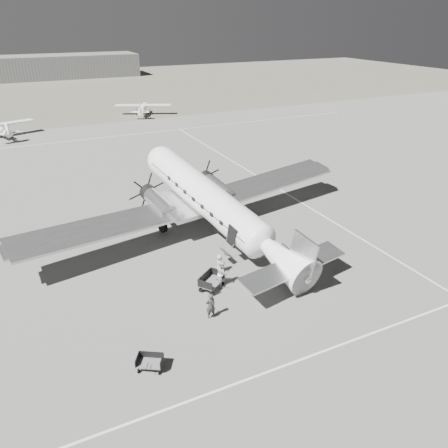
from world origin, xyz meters
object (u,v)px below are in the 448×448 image
at_px(ground_crew, 211,306).
at_px(ramp_agent, 222,273).
at_px(light_plane_right, 143,109).
at_px(dc3_airliner, 213,206).
at_px(baggage_cart_far, 150,363).
at_px(hangar_main, 67,66).
at_px(baggage_cart_near, 211,282).
at_px(passenger, 220,264).

distance_m(ground_crew, ramp_agent, 3.73).
bearing_deg(light_plane_right, dc3_airliner, -76.76).
height_order(baggage_cart_far, ramp_agent, ramp_agent).
height_order(light_plane_right, baggage_cart_far, light_plane_right).
relative_size(hangar_main, ramp_agent, 21.79).
bearing_deg(ground_crew, hangar_main, -93.24).
xyz_separation_m(baggage_cart_far, ramp_agent, (6.96, 5.65, 0.55)).
height_order(hangar_main, baggage_cart_near, hangar_main).
relative_size(light_plane_right, passenger, 7.28).
xyz_separation_m(light_plane_right, ramp_agent, (-11.52, -59.30, -0.14)).
relative_size(dc3_airliner, ground_crew, 18.20).
bearing_deg(hangar_main, baggage_cart_far, -95.96).
relative_size(dc3_airliner, ramp_agent, 16.48).
height_order(ground_crew, ramp_agent, ramp_agent).
distance_m(hangar_main, light_plane_right, 66.33).
distance_m(hangar_main, ground_crew, 128.75).
bearing_deg(baggage_cart_far, light_plane_right, 105.19).
xyz_separation_m(ground_crew, ramp_agent, (2.22, 3.00, 0.09)).
height_order(hangar_main, ground_crew, hangar_main).
height_order(dc3_airliner, baggage_cart_near, dc3_airliner).
height_order(light_plane_right, ramp_agent, light_plane_right).
height_order(baggage_cart_far, passenger, passenger).
distance_m(dc3_airliner, baggage_cart_far, 15.80).
relative_size(baggage_cart_near, baggage_cart_far, 1.33).
height_order(baggage_cart_near, baggage_cart_far, baggage_cart_near).
bearing_deg(light_plane_right, baggage_cart_near, -78.72).
xyz_separation_m(hangar_main, dc3_airliner, (-4.27, -118.64, -0.27)).
bearing_deg(baggage_cart_far, hangar_main, 115.11).
height_order(hangar_main, ramp_agent, hangar_main).
bearing_deg(ramp_agent, ground_crew, 159.98).
relative_size(hangar_main, dc3_airliner, 1.32).
relative_size(dc3_airliner, passenger, 21.73).
bearing_deg(baggage_cart_near, baggage_cart_far, -173.81).
distance_m(ground_crew, passenger, 5.37).
xyz_separation_m(dc3_airliner, passenger, (-1.88, -5.19, -2.29)).
bearing_deg(ramp_agent, passenger, -2.58).
bearing_deg(passenger, light_plane_right, -22.08).
xyz_separation_m(baggage_cart_far, ground_crew, (4.74, 2.65, 0.46)).
distance_m(baggage_cart_near, ground_crew, 3.24).
bearing_deg(passenger, ramp_agent, 149.57).
xyz_separation_m(light_plane_right, passenger, (-10.97, -57.71, -0.37)).
xyz_separation_m(hangar_main, baggage_cart_near, (-7.57, -125.50, -2.75)).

